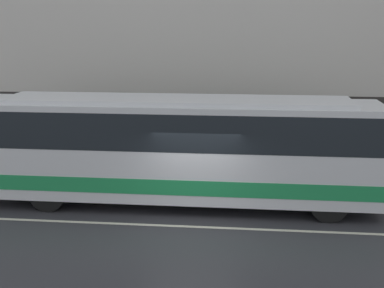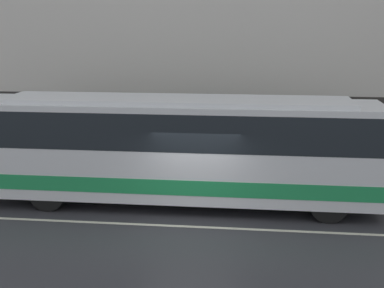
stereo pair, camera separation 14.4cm
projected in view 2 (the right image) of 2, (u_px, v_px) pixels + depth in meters
ground_plane at (193, 227)px, 14.71m from camera, size 60.00×60.00×0.00m
sidewalk at (210, 172)px, 19.83m from camera, size 60.00×2.62×0.17m
building_facade at (214, 13)px, 19.97m from camera, size 60.00×0.35×12.12m
lane_stripe at (193, 227)px, 14.71m from camera, size 54.00×0.14×0.01m
transit_bus at (176, 145)px, 16.22m from camera, size 12.21×2.51×3.31m
pedestrian_waiting at (106, 140)px, 20.94m from camera, size 0.36×0.36×1.75m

